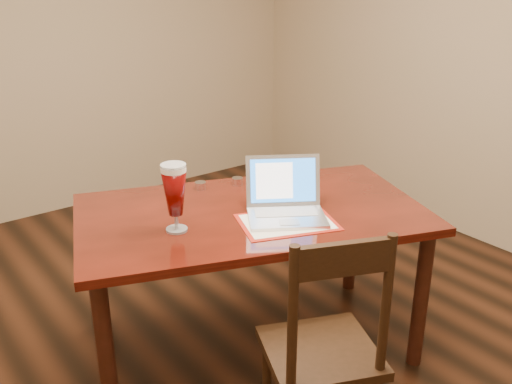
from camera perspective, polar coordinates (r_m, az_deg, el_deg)
ground at (r=3.07m, az=-2.06°, el=-16.40°), size 5.00×5.00×0.00m
room_shell at (r=2.43m, az=-2.64°, el=18.53°), size 4.51×5.01×2.71m
dining_table at (r=2.81m, az=-0.58°, el=-3.42°), size 1.89×1.46×1.10m
dining_chair at (r=2.34m, az=6.83°, el=-15.46°), size 0.57×0.56×1.03m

